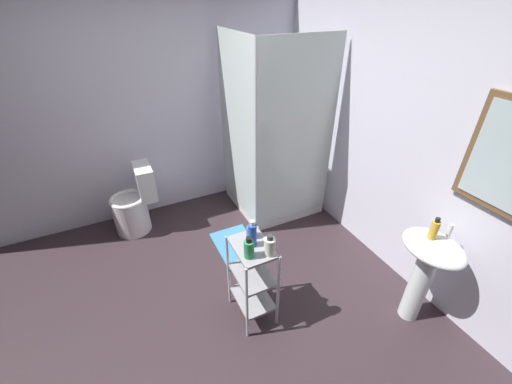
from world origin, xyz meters
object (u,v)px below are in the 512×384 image
at_px(shampoo_bottle_blue, 252,235).
at_px(rinse_cup, 251,232).
at_px(toilet, 135,205).
at_px(storage_cart, 252,276).
at_px(hand_soap_bottle, 434,229).
at_px(shower_stall, 270,176).
at_px(lotion_bottle_white, 270,246).
at_px(pedestal_sink, 427,264).
at_px(bath_mat, 236,246).
at_px(body_wash_bottle_green, 249,249).

relative_size(shampoo_bottle_blue, rinse_cup, 2.56).
xyz_separation_m(toilet, storage_cart, (1.58, 0.68, 0.12)).
bearing_deg(hand_soap_bottle, shower_stall, -170.42).
bearing_deg(lotion_bottle_white, pedestal_sink, 66.74).
distance_m(shampoo_bottle_blue, bath_mat, 1.16).
height_order(storage_cart, rinse_cup, rinse_cup).
bearing_deg(storage_cart, toilet, -156.82).
xyz_separation_m(hand_soap_bottle, body_wash_bottle_green, (-0.47, -1.21, -0.07)).
bearing_deg(shower_stall, storage_cart, -33.26).
xyz_separation_m(shower_stall, rinse_cup, (1.18, -0.80, 0.32)).
bearing_deg(body_wash_bottle_green, shampoo_bottle_blue, 143.34).
bearing_deg(storage_cart, lotion_bottle_white, 32.10).
bearing_deg(rinse_cup, bath_mat, 167.79).
bearing_deg(rinse_cup, pedestal_sink, 58.32).
height_order(shampoo_bottle_blue, lotion_bottle_white, shampoo_bottle_blue).
xyz_separation_m(shampoo_bottle_blue, body_wash_bottle_green, (0.10, -0.07, -0.02)).
relative_size(shower_stall, shampoo_bottle_blue, 9.14).
relative_size(storage_cart, shampoo_bottle_blue, 3.38).
bearing_deg(rinse_cup, shampoo_bottle_blue, -20.26).
bearing_deg(bath_mat, hand_soap_bottle, 35.09).
relative_size(toilet, rinse_cup, 8.90).
bearing_deg(lotion_bottle_white, rinse_cup, -171.16).
xyz_separation_m(shower_stall, lotion_bottle_white, (1.40, -0.76, 0.35)).
xyz_separation_m(toilet, hand_soap_bottle, (2.13, 1.83, 0.57)).
bearing_deg(shower_stall, rinse_cup, -34.10).
distance_m(shower_stall, storage_cart, 1.53).
bearing_deg(lotion_bottle_white, toilet, -156.13).
bearing_deg(lotion_bottle_white, body_wash_bottle_green, -105.49).
distance_m(toilet, storage_cart, 1.72).
distance_m(toilet, hand_soap_bottle, 2.86).
relative_size(pedestal_sink, lotion_bottle_white, 4.86).
distance_m(pedestal_sink, bath_mat, 1.79).
xyz_separation_m(toilet, body_wash_bottle_green, (1.66, 0.61, 0.50)).
relative_size(pedestal_sink, storage_cart, 1.09).
bearing_deg(hand_soap_bottle, toilet, -139.39).
relative_size(hand_soap_bottle, bath_mat, 0.29).
bearing_deg(shower_stall, body_wash_bottle_green, -33.48).
bearing_deg(storage_cart, bath_mat, 166.46).
bearing_deg(shampoo_bottle_blue, toilet, -156.40).
distance_m(toilet, rinse_cup, 1.71).
height_order(shower_stall, shampoo_bottle_blue, shower_stall).
height_order(pedestal_sink, shampoo_bottle_blue, shampoo_bottle_blue).
distance_m(hand_soap_bottle, body_wash_bottle_green, 1.30).
bearing_deg(shower_stall, shampoo_bottle_blue, -33.23).
distance_m(pedestal_sink, lotion_bottle_white, 1.20).
xyz_separation_m(hand_soap_bottle, rinse_cup, (-0.65, -1.11, -0.11)).
height_order(shampoo_bottle_blue, body_wash_bottle_green, shampoo_bottle_blue).
bearing_deg(storage_cart, rinse_cup, 157.69).
relative_size(shower_stall, body_wash_bottle_green, 11.80).
bearing_deg(pedestal_sink, lotion_bottle_white, -113.26).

